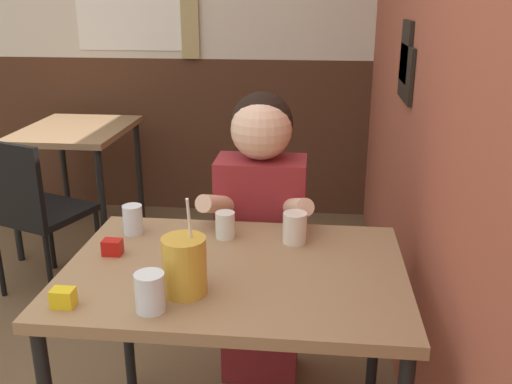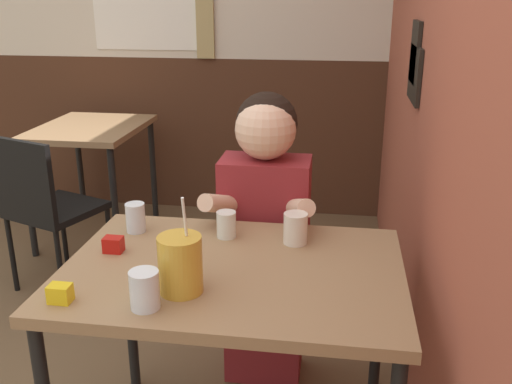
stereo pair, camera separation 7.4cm
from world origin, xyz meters
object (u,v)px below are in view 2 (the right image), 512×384
object	(u,v)px
background_table	(91,140)
cocktail_pitcher	(180,264)
main_table	(233,288)
person_seated	(265,230)
chair_near_window	(45,203)

from	to	relation	value
background_table	cocktail_pitcher	world-z (taller)	cocktail_pitcher
main_table	background_table	bearing A→B (deg)	125.04
main_table	background_table	xyz separation A→B (m)	(-1.24, 1.77, -0.02)
background_table	person_seated	world-z (taller)	person_seated
main_table	background_table	distance (m)	2.17
cocktail_pitcher	chair_near_window	bearing A→B (deg)	131.76
cocktail_pitcher	main_table	bearing A→B (deg)	55.75
chair_near_window	person_seated	bearing A→B (deg)	-2.97
cocktail_pitcher	background_table	bearing A→B (deg)	120.25
chair_near_window	cocktail_pitcher	bearing A→B (deg)	-27.74
person_seated	cocktail_pitcher	distance (m)	0.71
main_table	chair_near_window	size ratio (longest dim) A/B	1.19
main_table	person_seated	bearing A→B (deg)	86.52
person_seated	cocktail_pitcher	world-z (taller)	person_seated
main_table	cocktail_pitcher	bearing A→B (deg)	-124.25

